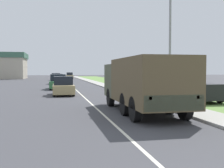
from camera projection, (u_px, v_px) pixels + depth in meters
ground_plane at (70, 85)px, 41.86m from camera, size 180.00×180.00×0.00m
lane_centre_stripe at (70, 85)px, 41.86m from camera, size 0.12×120.00×0.00m
sidewalk_right at (100, 84)px, 42.76m from camera, size 1.80×120.00×0.12m
grass_strip_right at (128, 84)px, 43.64m from camera, size 7.00×120.00×0.02m
military_truck at (143, 82)px, 14.00m from camera, size 2.50×7.84×2.69m
car_nearest_ahead at (63, 87)px, 24.10m from camera, size 1.77×4.08×1.61m
car_second_ahead at (58, 83)px, 31.78m from camera, size 1.89×4.49×1.68m
car_third_ahead at (57, 79)px, 44.07m from camera, size 1.87×3.94×1.60m
car_fourth_ahead at (56, 77)px, 59.66m from camera, size 1.93×4.03×1.56m
car_farthest_ahead at (70, 76)px, 75.67m from camera, size 1.79×4.65×1.62m
pickup_truck at (192, 88)px, 19.81m from camera, size 2.08×5.38×1.82m
lamp_post at (167, 36)px, 17.27m from camera, size 1.69×0.24×6.92m
utility_box at (191, 98)px, 17.80m from camera, size 0.55×0.45×0.70m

